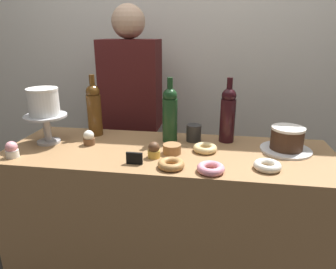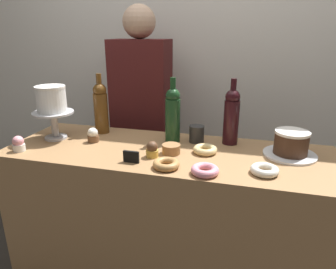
{
  "view_description": "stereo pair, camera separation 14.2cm",
  "coord_description": "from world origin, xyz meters",
  "px_view_note": "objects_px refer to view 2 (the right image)",
  "views": [
    {
      "loc": [
        0.21,
        -1.32,
        1.45
      ],
      "look_at": [
        0.0,
        0.0,
        0.99
      ],
      "focal_mm": 32.53,
      "sensor_mm": 36.0,
      "label": 1
    },
    {
      "loc": [
        0.34,
        -1.3,
        1.45
      ],
      "look_at": [
        0.0,
        0.0,
        0.99
      ],
      "focal_mm": 32.53,
      "sensor_mm": 36.0,
      "label": 2
    }
  ],
  "objects_px": {
    "wine_bottle_green": "(173,114)",
    "donut_maple": "(166,164)",
    "coffee_cup_ceramic": "(197,134)",
    "cupcake_vanilla": "(93,135)",
    "white_layer_cake": "(51,99)",
    "donut_pink": "(205,170)",
    "price_sign_chalkboard": "(131,157)",
    "cookie_stack": "(171,149)",
    "cake_stand_pedestal": "(54,121)",
    "barista_figure": "(142,127)",
    "wine_bottle_amber": "(101,107)",
    "donut_sugar": "(265,170)",
    "wine_bottle_dark_red": "(231,116)",
    "donut_glazed": "(205,150)",
    "cupcake_chocolate": "(152,150)",
    "cupcake_strawberry": "(18,144)",
    "chocolate_round_cake": "(291,142)"
  },
  "relations": [
    {
      "from": "wine_bottle_dark_red",
      "to": "donut_glazed",
      "type": "relative_size",
      "value": 2.91
    },
    {
      "from": "white_layer_cake",
      "to": "coffee_cup_ceramic",
      "type": "relative_size",
      "value": 1.74
    },
    {
      "from": "cookie_stack",
      "to": "price_sign_chalkboard",
      "type": "distance_m",
      "value": 0.2
    },
    {
      "from": "cupcake_vanilla",
      "to": "cookie_stack",
      "type": "bearing_deg",
      "value": -6.73
    },
    {
      "from": "cake_stand_pedestal",
      "to": "chocolate_round_cake",
      "type": "height_order",
      "value": "cake_stand_pedestal"
    },
    {
      "from": "donut_glazed",
      "to": "donut_pink",
      "type": "distance_m",
      "value": 0.22
    },
    {
      "from": "cupcake_chocolate",
      "to": "coffee_cup_ceramic",
      "type": "distance_m",
      "value": 0.29
    },
    {
      "from": "price_sign_chalkboard",
      "to": "cookie_stack",
      "type": "bearing_deg",
      "value": 45.06
    },
    {
      "from": "wine_bottle_green",
      "to": "donut_glazed",
      "type": "relative_size",
      "value": 2.91
    },
    {
      "from": "wine_bottle_amber",
      "to": "white_layer_cake",
      "type": "bearing_deg",
      "value": -140.39
    },
    {
      "from": "wine_bottle_dark_red",
      "to": "coffee_cup_ceramic",
      "type": "relative_size",
      "value": 3.83
    },
    {
      "from": "cupcake_chocolate",
      "to": "price_sign_chalkboard",
      "type": "xyz_separation_m",
      "value": [
        -0.07,
        -0.08,
        -0.01
      ]
    },
    {
      "from": "donut_maple",
      "to": "price_sign_chalkboard",
      "type": "height_order",
      "value": "price_sign_chalkboard"
    },
    {
      "from": "donut_maple",
      "to": "cookie_stack",
      "type": "bearing_deg",
      "value": 96.77
    },
    {
      "from": "cupcake_vanilla",
      "to": "price_sign_chalkboard",
      "type": "relative_size",
      "value": 1.06
    },
    {
      "from": "wine_bottle_dark_red",
      "to": "donut_glazed",
      "type": "bearing_deg",
      "value": -122.53
    },
    {
      "from": "wine_bottle_dark_red",
      "to": "price_sign_chalkboard",
      "type": "bearing_deg",
      "value": -138.43
    },
    {
      "from": "wine_bottle_green",
      "to": "donut_sugar",
      "type": "xyz_separation_m",
      "value": [
        0.44,
        -0.27,
        -0.13
      ]
    },
    {
      "from": "donut_glazed",
      "to": "price_sign_chalkboard",
      "type": "bearing_deg",
      "value": -146.99
    },
    {
      "from": "donut_pink",
      "to": "coffee_cup_ceramic",
      "type": "relative_size",
      "value": 1.32
    },
    {
      "from": "wine_bottle_green",
      "to": "price_sign_chalkboard",
      "type": "xyz_separation_m",
      "value": [
        -0.11,
        -0.31,
        -0.12
      ]
    },
    {
      "from": "cake_stand_pedestal",
      "to": "white_layer_cake",
      "type": "bearing_deg",
      "value": -90.0
    },
    {
      "from": "white_layer_cake",
      "to": "donut_maple",
      "type": "xyz_separation_m",
      "value": [
        0.66,
        -0.2,
        -0.2
      ]
    },
    {
      "from": "white_layer_cake",
      "to": "wine_bottle_green",
      "type": "relative_size",
      "value": 0.46
    },
    {
      "from": "donut_pink",
      "to": "cake_stand_pedestal",
      "type": "bearing_deg",
      "value": 165.24
    },
    {
      "from": "white_layer_cake",
      "to": "cake_stand_pedestal",
      "type": "bearing_deg",
      "value": 90.0
    },
    {
      "from": "cookie_stack",
      "to": "donut_sugar",
      "type": "bearing_deg",
      "value": -14.83
    },
    {
      "from": "white_layer_cake",
      "to": "price_sign_chalkboard",
      "type": "bearing_deg",
      "value": -20.59
    },
    {
      "from": "cake_stand_pedestal",
      "to": "cupcake_strawberry",
      "type": "relative_size",
      "value": 2.79
    },
    {
      "from": "price_sign_chalkboard",
      "to": "cake_stand_pedestal",
      "type": "bearing_deg",
      "value": 159.41
    },
    {
      "from": "wine_bottle_amber",
      "to": "coffee_cup_ceramic",
      "type": "distance_m",
      "value": 0.54
    },
    {
      "from": "coffee_cup_ceramic",
      "to": "cupcake_vanilla",
      "type": "bearing_deg",
      "value": -164.97
    },
    {
      "from": "price_sign_chalkboard",
      "to": "coffee_cup_ceramic",
      "type": "height_order",
      "value": "coffee_cup_ceramic"
    },
    {
      "from": "wine_bottle_green",
      "to": "donut_maple",
      "type": "relative_size",
      "value": 2.91
    },
    {
      "from": "cake_stand_pedestal",
      "to": "wine_bottle_amber",
      "type": "distance_m",
      "value": 0.25
    },
    {
      "from": "cookie_stack",
      "to": "price_sign_chalkboard",
      "type": "relative_size",
      "value": 1.2
    },
    {
      "from": "cookie_stack",
      "to": "wine_bottle_amber",
      "type": "bearing_deg",
      "value": 155.7
    },
    {
      "from": "donut_sugar",
      "to": "cookie_stack",
      "type": "bearing_deg",
      "value": 165.17
    },
    {
      "from": "barista_figure",
      "to": "wine_bottle_dark_red",
      "type": "bearing_deg",
      "value": -30.61
    },
    {
      "from": "donut_glazed",
      "to": "donut_pink",
      "type": "relative_size",
      "value": 1.0
    },
    {
      "from": "white_layer_cake",
      "to": "donut_glazed",
      "type": "relative_size",
      "value": 1.32
    },
    {
      "from": "white_layer_cake",
      "to": "donut_pink",
      "type": "distance_m",
      "value": 0.87
    },
    {
      "from": "white_layer_cake",
      "to": "wine_bottle_green",
      "type": "bearing_deg",
      "value": 11.33
    },
    {
      "from": "barista_figure",
      "to": "cupcake_vanilla",
      "type": "bearing_deg",
      "value": -99.1
    },
    {
      "from": "cupcake_vanilla",
      "to": "donut_glazed",
      "type": "height_order",
      "value": "cupcake_vanilla"
    },
    {
      "from": "cake_stand_pedestal",
      "to": "barista_figure",
      "type": "bearing_deg",
      "value": 60.04
    },
    {
      "from": "cake_stand_pedestal",
      "to": "donut_glazed",
      "type": "relative_size",
      "value": 1.85
    },
    {
      "from": "cake_stand_pedestal",
      "to": "donut_pink",
      "type": "height_order",
      "value": "cake_stand_pedestal"
    },
    {
      "from": "white_layer_cake",
      "to": "cupcake_vanilla",
      "type": "bearing_deg",
      "value": 1.27
    },
    {
      "from": "wine_bottle_dark_red",
      "to": "cupcake_strawberry",
      "type": "height_order",
      "value": "wine_bottle_dark_red"
    }
  ]
}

